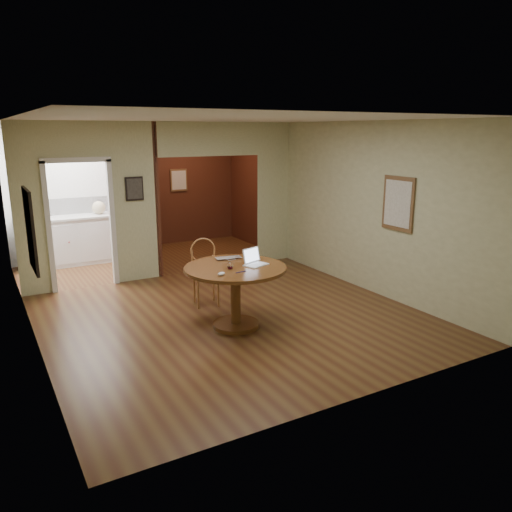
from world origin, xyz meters
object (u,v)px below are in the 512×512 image
dining_table (235,282)px  open_laptop (254,260)px  chair (205,268)px  closed_laptop (230,259)px

dining_table → open_laptop: bearing=-4.3°
chair → open_laptop: open_laptop is taller
chair → open_laptop: size_ratio=2.85×
dining_table → open_laptop: open_laptop is taller
open_laptop → closed_laptop: (-0.18, 0.36, -0.05)m
dining_table → closed_laptop: size_ratio=3.75×
open_laptop → closed_laptop: bearing=97.1°
closed_laptop → chair: bearing=103.0°
open_laptop → closed_laptop: size_ratio=0.99×
chair → open_laptop: 1.15m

